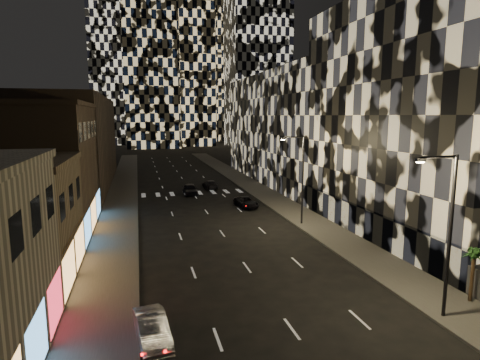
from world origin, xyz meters
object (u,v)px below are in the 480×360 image
streetlight_far (301,174)px  car_silver_parked (152,329)px  streetlight_near (447,225)px  car_dark_oncoming (210,184)px  palm_tree (474,258)px  car_dark_midlane (190,189)px  car_dark_rightlane (246,202)px

streetlight_far → car_silver_parked: (-15.55, -18.38, -4.67)m
streetlight_near → streetlight_far: bearing=90.0°
streetlight_near → car_dark_oncoming: size_ratio=2.00×
car_silver_parked → palm_tree: bearing=-8.8°
streetlight_far → palm_tree: bearing=-80.5°
car_dark_midlane → car_dark_rightlane: (5.64, -9.68, -0.14)m
streetlight_far → car_dark_rightlane: size_ratio=1.98×
car_dark_rightlane → palm_tree: 28.84m
car_dark_midlane → streetlight_near: bearing=-76.9°
streetlight_near → palm_tree: (3.15, 1.14, -2.50)m
streetlight_near → car_dark_midlane: bearing=102.8°
car_dark_midlane → car_dark_rightlane: car_dark_midlane is taller
car_dark_rightlane → car_dark_midlane: bearing=116.3°
palm_tree → car_dark_oncoming: bearing=101.4°
car_dark_midlane → car_dark_oncoming: 5.36m
streetlight_near → car_dark_oncoming: 43.42m
streetlight_far → palm_tree: (3.15, -18.86, -2.50)m
car_dark_oncoming → palm_tree: size_ratio=1.37×
car_silver_parked → car_dark_oncoming: (10.30, 41.22, -0.03)m
streetlight_far → car_dark_midlane: size_ratio=1.98×
car_dark_oncoming → palm_tree: (8.40, -41.70, 2.20)m
streetlight_near → palm_tree: bearing=20.0°
streetlight_near → palm_tree: size_ratio=2.74×
car_dark_midlane → car_dark_oncoming: car_dark_midlane is taller
car_dark_midlane → car_dark_rightlane: 11.21m
streetlight_far → palm_tree: streetlight_far is taller
streetlight_far → car_dark_midlane: bearing=115.1°
streetlight_far → car_dark_midlane: (-8.85, 18.87, -4.58)m
car_dark_oncoming → car_silver_parked: bearing=74.5°
streetlight_near → car_silver_parked: streetlight_near is taller
streetlight_far → car_dark_rightlane: bearing=109.3°
car_silver_parked → car_dark_oncoming: bearing=68.7°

